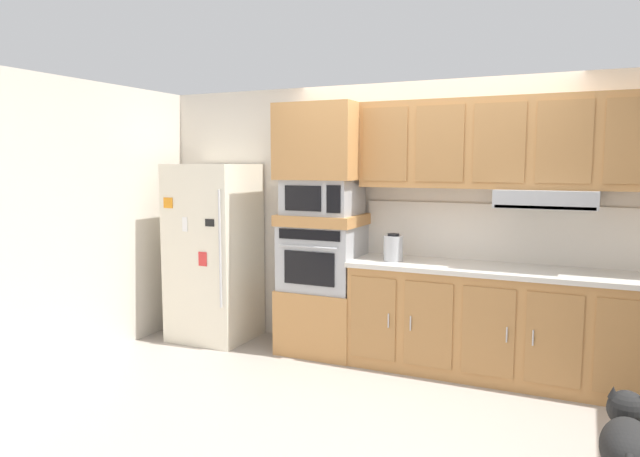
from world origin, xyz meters
The scene contains 15 objects.
ground_plane centered at (0.00, 0.00, 0.00)m, with size 9.60×9.60×0.00m, color #9E9389.
back_kitchen_wall centered at (0.00, 1.11, 1.25)m, with size 6.20×0.12×2.50m, color beige.
side_panel_left centered at (-2.80, 0.00, 1.25)m, with size 0.12×7.10×2.50m, color beige.
refrigerator centered at (-2.07, 0.68, 0.88)m, with size 0.76×0.73×1.76m.
oven_base_cabinet centered at (-0.90, 0.75, 0.30)m, with size 0.74×0.62×0.60m, color #B77F47.
built_in_oven centered at (-0.90, 0.75, 0.90)m, with size 0.70×0.62×0.60m.
appliance_mid_shelf centered at (-0.90, 0.75, 1.25)m, with size 0.74×0.62×0.10m, color #B77F47.
microwave centered at (-0.90, 0.75, 1.46)m, with size 0.64×0.54×0.32m.
appliance_upper_cabinet centered at (-0.90, 0.75, 1.96)m, with size 0.74×0.62×0.68m, color #B77F47.
lower_cabinet_run centered at (0.90, 0.75, 0.44)m, with size 2.85×0.63×0.88m.
countertop_slab centered at (0.90, 0.75, 0.90)m, with size 2.89×0.64×0.04m, color beige.
backsplash_panel centered at (0.90, 1.04, 1.17)m, with size 2.89×0.02×0.50m, color silver.
upper_cabinet_with_hood centered at (0.90, 0.87, 1.90)m, with size 2.85×0.48×0.88m.
electric_kettle centered at (-0.20, 0.70, 1.03)m, with size 0.17×0.17×0.24m.
dog centered at (1.55, -0.93, 0.37)m, with size 0.27×0.85×0.57m.
Camera 1 is at (1.31, -4.10, 1.77)m, focal length 32.51 mm.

